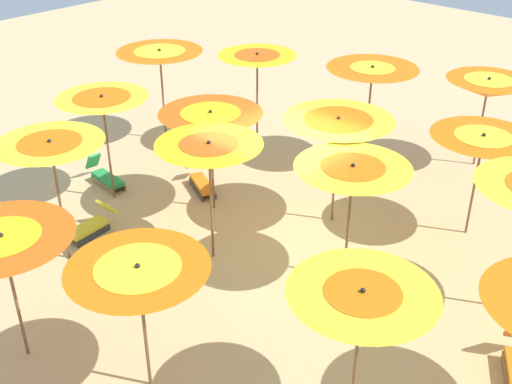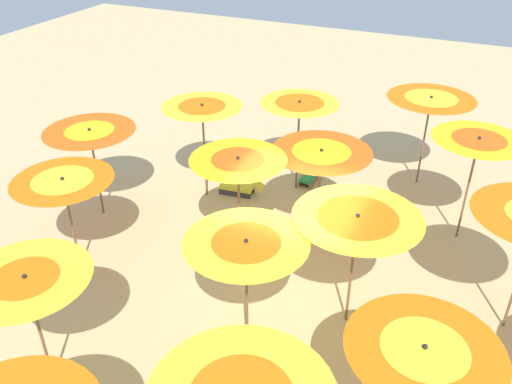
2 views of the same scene
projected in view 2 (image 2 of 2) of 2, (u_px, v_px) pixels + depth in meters
The scene contains 16 objects.
ground at pixel (289, 291), 10.77m from camera, with size 40.39×40.39×0.04m, color #D1B57F.
beach_umbrella_0 at pixel (91, 137), 12.14m from camera, with size 2.07×2.07×2.25m.
beach_umbrella_1 at pixel (64, 188), 10.37m from camera, with size 1.96×1.96×2.19m.
beach_umbrella_2 at pixel (27, 287), 7.84m from camera, with size 1.94×1.94×2.24m.
beach_umbrella_4 at pixel (202, 113), 12.75m from camera, with size 1.92×1.92×2.50m.
beach_umbrella_5 at pixel (238, 167), 10.53m from camera, with size 1.93×1.93×2.45m.
beach_umbrella_6 at pixel (246, 251), 8.43m from camera, with size 2.01×2.01×2.32m.
beach_umbrella_8 at pixel (299, 109), 13.06m from camera, with size 1.93×1.93×2.45m.
beach_umbrella_9 at pixel (321, 158), 11.18m from camera, with size 2.12×2.12×2.29m.
beach_umbrella_10 at pixel (357, 226), 8.98m from camera, with size 2.20×2.20×2.36m.
beach_umbrella_11 at pixel (423, 358), 6.72m from camera, with size 2.01×2.01×2.22m.
beach_umbrella_12 at pixel (430, 104), 13.28m from camera, with size 2.17×2.17×2.46m.
beach_umbrella_13 at pixel (478, 146), 11.14m from camera, with size 1.93×1.93×2.52m.
lounger_1 at pixel (342, 217), 12.65m from camera, with size 1.33×0.85×0.52m.
lounger_2 at pixel (313, 172), 14.51m from camera, with size 1.24×0.42×0.63m.
lounger_3 at pixel (240, 187), 13.83m from camera, with size 0.48×1.18×0.60m.
Camera 2 is at (7.76, 2.74, 7.23)m, focal length 37.72 mm.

